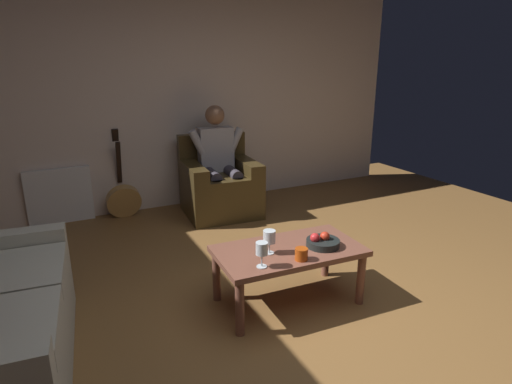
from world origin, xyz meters
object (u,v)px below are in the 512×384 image
Objects in this scene: guitar at (123,198)px; candle_jar at (301,254)px; armchair at (220,187)px; wine_glass_far at (269,238)px; person_seated at (219,157)px; wine_glass_near at (262,250)px; coffee_table at (289,256)px; fruit_bowl at (322,242)px.

guitar is 2.69m from candle_jar.
armchair reaches higher than wine_glass_far.
armchair is 0.35m from person_seated.
person_seated is at bearing -104.87° from wine_glass_near.
guitar is at bearing -14.22° from person_seated.
armchair is 2.04m from coffee_table.
wine_glass_far is 1.94× the size of candle_jar.
guitar is 2.66m from fruit_bowl.
armchair is at bearing 90.00° from person_seated.
person_seated is 1.18m from guitar.
person_seated is 2.07m from coffee_table.
wine_glass_near is (0.58, 2.19, 0.23)m from armchair.
candle_jar is at bearing 174.58° from wine_glass_near.
fruit_bowl reaches higher than candle_jar.
coffee_table is 0.24m from wine_glass_far.
person_seated reaches higher than wine_glass_near.
armchair is at bearing -102.28° from wine_glass_far.
coffee_table is at bearing -17.98° from fruit_bowl.
candle_jar is (0.30, 2.22, 0.15)m from armchair.
armchair reaches higher than candle_jar.
guitar reaches higher than coffee_table.
candle_jar is (0.30, 2.23, -0.20)m from person_seated.
wine_glass_near is (0.31, 0.17, 0.18)m from coffee_table.
armchair is at bearing -97.62° from candle_jar.
wine_glass_near reaches higher than fruit_bowl.
person_seated is 2.09m from wine_glass_far.
wine_glass_far reaches higher than candle_jar.
coffee_table is 6.20× the size of wine_glass_near.
person_seated is (-0.00, -0.01, 0.35)m from armchair.
wine_glass_far is (-0.14, -0.16, -0.00)m from wine_glass_near.
wine_glass_near is (-0.45, 2.55, 0.33)m from guitar.
armchair is 10.21× the size of candle_jar.
wine_glass_far is (-0.59, 2.39, 0.32)m from guitar.
wine_glass_far is at bearing -9.46° from fruit_bowl.
guitar is at bearing -14.56° from armchair.
candle_jar is (-0.29, 0.03, -0.08)m from wine_glass_near.
guitar reaches higher than wine_glass_far.
armchair is 0.90× the size of guitar.
armchair is 0.72× the size of person_seated.
coffee_table is 6.31× the size of wine_glass_far.
coffee_table is 4.44× the size of fruit_bowl.
armchair reaches higher than coffee_table.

